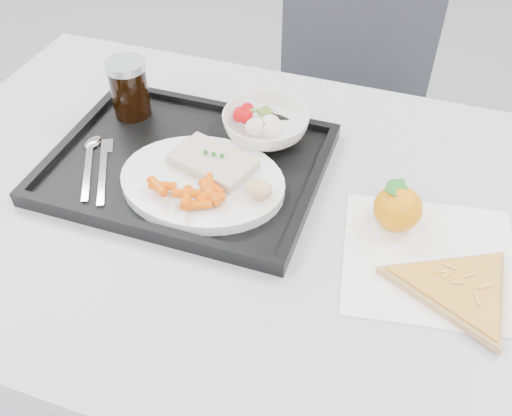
% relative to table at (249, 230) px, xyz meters
% --- Properties ---
extents(table, '(1.20, 0.80, 0.75)m').
position_rel_table_xyz_m(table, '(0.00, 0.00, 0.00)').
color(table, silver).
rests_on(table, ground).
extents(chair, '(0.50, 0.50, 0.93)m').
position_rel_table_xyz_m(chair, '(0.03, 0.71, -0.15)').
color(chair, '#313138').
rests_on(chair, ground).
extents(tray, '(0.45, 0.35, 0.03)m').
position_rel_table_xyz_m(tray, '(-0.13, 0.04, 0.08)').
color(tray, black).
rests_on(tray, table).
extents(dinner_plate, '(0.27, 0.27, 0.02)m').
position_rel_table_xyz_m(dinner_plate, '(-0.08, -0.00, 0.09)').
color(dinner_plate, white).
rests_on(dinner_plate, tray).
extents(fish_fillet, '(0.15, 0.11, 0.03)m').
position_rel_table_xyz_m(fish_fillet, '(-0.07, 0.03, 0.11)').
color(fish_fillet, beige).
rests_on(fish_fillet, dinner_plate).
extents(bread_roll, '(0.05, 0.04, 0.03)m').
position_rel_table_xyz_m(bread_roll, '(0.02, -0.02, 0.12)').
color(bread_roll, tan).
rests_on(bread_roll, dinner_plate).
extents(salad_bowl, '(0.15, 0.15, 0.05)m').
position_rel_table_xyz_m(salad_bowl, '(-0.02, 0.16, 0.11)').
color(salad_bowl, white).
rests_on(salad_bowl, tray).
extents(cola_glass, '(0.07, 0.07, 0.11)m').
position_rel_table_xyz_m(cola_glass, '(-0.28, 0.14, 0.14)').
color(cola_glass, black).
rests_on(cola_glass, tray).
extents(cutlery, '(0.12, 0.16, 0.01)m').
position_rel_table_xyz_m(cutlery, '(-0.27, -0.00, 0.08)').
color(cutlery, silver).
rests_on(cutlery, tray).
extents(napkin, '(0.29, 0.28, 0.00)m').
position_rel_table_xyz_m(napkin, '(0.29, -0.03, 0.07)').
color(napkin, white).
rests_on(napkin, table).
extents(tangerine, '(0.08, 0.08, 0.07)m').
position_rel_table_xyz_m(tangerine, '(0.23, 0.02, 0.10)').
color(tangerine, '#FF6100').
rests_on(tangerine, napkin).
extents(pizza_slice, '(0.23, 0.23, 0.02)m').
position_rel_table_xyz_m(pizza_slice, '(0.33, -0.08, 0.08)').
color(pizza_slice, tan).
rests_on(pizza_slice, napkin).
extents(carrot_pile, '(0.13, 0.09, 0.02)m').
position_rel_table_xyz_m(carrot_pile, '(-0.07, -0.05, 0.11)').
color(carrot_pile, '#EE5504').
rests_on(carrot_pile, dinner_plate).
extents(salad_contents, '(0.10, 0.08, 0.03)m').
position_rel_table_xyz_m(salad_contents, '(-0.04, 0.15, 0.12)').
color(salad_contents, '#BE0709').
rests_on(salad_contents, salad_bowl).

